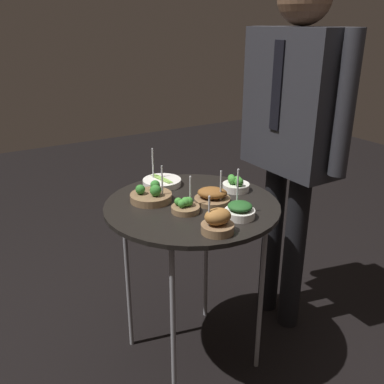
% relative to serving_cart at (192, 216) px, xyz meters
% --- Properties ---
extents(ground_plane, '(8.00, 8.00, 0.00)m').
position_rel_serving_cart_xyz_m(ground_plane, '(0.00, 0.00, -0.73)').
color(ground_plane, black).
extents(serving_cart, '(0.71, 0.71, 0.78)m').
position_rel_serving_cart_xyz_m(serving_cart, '(0.00, 0.00, 0.00)').
color(serving_cart, black).
rests_on(serving_cart, ground_plane).
extents(bowl_broccoli_near_rim, '(0.12, 0.12, 0.07)m').
position_rel_serving_cart_xyz_m(bowl_broccoli_near_rim, '(-0.02, 0.24, 0.08)').
color(bowl_broccoli_near_rim, silver).
rests_on(bowl_broccoli_near_rim, serving_cart).
extents(bowl_roast_front_center, '(0.15, 0.15, 0.14)m').
position_rel_serving_cart_xyz_m(bowl_roast_front_center, '(0.03, 0.08, 0.08)').
color(bowl_roast_front_center, brown).
rests_on(bowl_roast_front_center, serving_cart).
extents(bowl_broccoli_front_left, '(0.11, 0.11, 0.14)m').
position_rel_serving_cart_xyz_m(bowl_broccoli_front_left, '(0.05, -0.06, 0.08)').
color(bowl_broccoli_front_left, brown).
rests_on(bowl_broccoli_front_left, serving_cart).
extents(bowl_spinach_mid_right, '(0.12, 0.12, 0.18)m').
position_rel_serving_cart_xyz_m(bowl_spinach_mid_right, '(0.21, 0.09, 0.08)').
color(bowl_spinach_mid_right, silver).
rests_on(bowl_spinach_mid_right, serving_cart).
extents(bowl_broccoli_back_right, '(0.17, 0.17, 0.15)m').
position_rel_serving_cart_xyz_m(bowl_broccoli_back_right, '(-0.11, -0.13, 0.08)').
color(bowl_broccoli_back_right, brown).
rests_on(bowl_broccoli_back_right, serving_cart).
extents(bowl_roast_center, '(0.12, 0.12, 0.14)m').
position_rel_serving_cart_xyz_m(bowl_roast_center, '(0.26, -0.06, 0.09)').
color(bowl_roast_center, brown).
rests_on(bowl_roast_center, serving_cart).
extents(bowl_asparagus_front_right, '(0.17, 0.17, 0.16)m').
position_rel_serving_cart_xyz_m(bowl_asparagus_front_right, '(-0.25, -0.01, 0.07)').
color(bowl_asparagus_front_right, silver).
rests_on(bowl_asparagus_front_right, serving_cart).
extents(waiter_figure, '(0.62, 0.23, 1.67)m').
position_rel_serving_cart_xyz_m(waiter_figure, '(-0.02, 0.55, 0.33)').
color(waiter_figure, black).
rests_on(waiter_figure, ground_plane).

